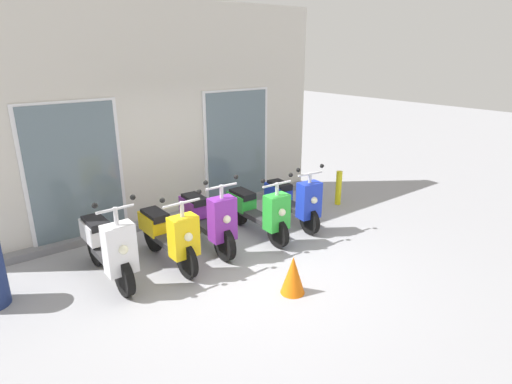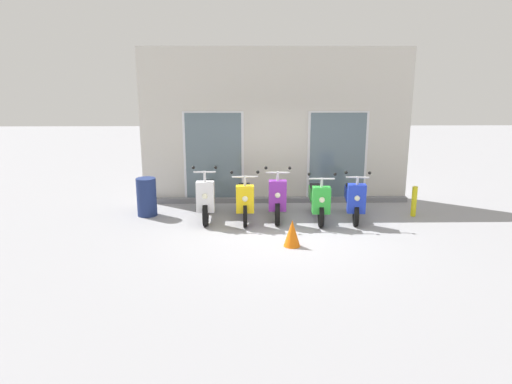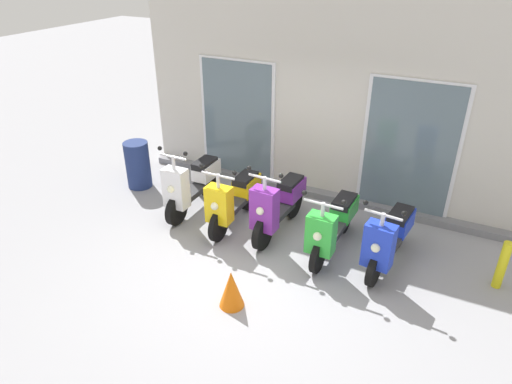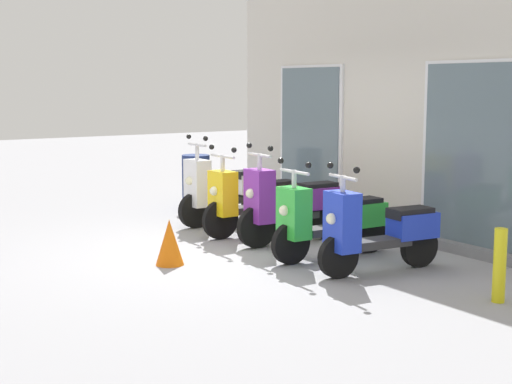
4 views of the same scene
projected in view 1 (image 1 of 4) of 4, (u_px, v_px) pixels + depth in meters
ground_plane at (245, 269)px, 6.13m from camera, size 40.00×40.00×0.00m
storefront_facade at (159, 120)px, 7.44m from camera, size 6.74×0.50×3.84m
scooter_white at (108, 246)px, 5.70m from camera, size 0.54×1.56×1.31m
scooter_yellow at (168, 234)px, 6.14m from camera, size 0.62×1.57×1.23m
scooter_purple at (208, 219)px, 6.62m from camera, size 0.57×1.59×1.29m
scooter_green at (258, 210)px, 7.10m from camera, size 0.61×1.62×1.18m
scooter_blue at (293, 199)px, 7.57m from camera, size 0.56×1.53×1.20m
traffic_cone at (293, 275)px, 5.46m from camera, size 0.32×0.32×0.52m
curb_bollard at (339, 188)px, 8.58m from camera, size 0.12×0.12×0.70m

